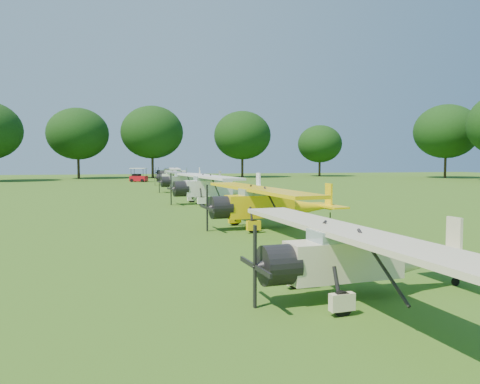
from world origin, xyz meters
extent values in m
plane|color=#355916|center=(0.00, 0.00, 0.00)|extent=(160.00, 160.00, 0.00)
cylinder|color=#312513|center=(48.89, 44.97, 2.41)|extent=(0.44, 0.44, 4.81)
ellipsoid|color=black|center=(48.89, 44.97, 8.29)|extent=(11.23, 11.23, 9.55)
cylinder|color=#312513|center=(30.33, 58.05, 1.85)|extent=(0.44, 0.44, 3.70)
ellipsoid|color=black|center=(30.33, 58.05, 6.37)|extent=(8.63, 8.63, 7.34)
cylinder|color=#312513|center=(14.28, 56.21, 2.25)|extent=(0.44, 0.44, 4.51)
ellipsoid|color=black|center=(14.28, 56.21, 7.77)|extent=(10.52, 10.52, 8.94)
cylinder|color=#312513|center=(-2.12, 56.74, 2.37)|extent=(0.44, 0.44, 4.74)
ellipsoid|color=black|center=(-2.12, 56.74, 8.16)|extent=(11.05, 11.05, 9.39)
cylinder|color=#312513|center=(-14.75, 56.54, 2.24)|extent=(0.44, 0.44, 4.49)
ellipsoid|color=black|center=(-14.75, 56.54, 7.73)|extent=(10.47, 10.47, 8.90)
cube|color=beige|center=(-0.26, -18.33, 0.94)|extent=(2.93, 1.16, 0.94)
cone|color=beige|center=(2.14, -18.06, 0.80)|extent=(2.57, 1.07, 0.80)
cube|color=#8CA5B2|center=(-0.34, -18.34, 1.43)|extent=(1.51, 0.97, 0.49)
cylinder|color=black|center=(-1.94, -18.52, 0.94)|extent=(0.90, 1.01, 0.93)
cube|color=black|center=(-2.51, -18.58, 0.94)|extent=(0.06, 0.11, 1.87)
cube|color=beige|center=(-0.34, -18.34, 1.65)|extent=(2.32, 9.53, 0.12)
cube|color=beige|center=(3.02, -17.97, 1.25)|extent=(0.14, 0.50, 1.16)
cube|color=beige|center=(2.93, -17.98, 0.85)|extent=(1.03, 2.56, 0.08)
cylinder|color=black|center=(-0.84, -19.52, 0.27)|extent=(0.55, 0.20, 0.53)
cylinder|color=black|center=(-1.09, -17.30, 0.27)|extent=(0.55, 0.20, 0.53)
cylinder|color=black|center=(3.11, -17.96, 0.11)|extent=(0.22, 0.09, 0.21)
cube|color=yellow|center=(0.72, -6.87, 1.08)|extent=(3.39, 1.40, 1.08)
cone|color=yellow|center=(3.48, -6.51, 0.93)|extent=(2.98, 1.29, 0.93)
cube|color=#8CA5B2|center=(0.62, -6.88, 1.65)|extent=(1.76, 1.15, 0.57)
cylinder|color=black|center=(-1.22, -7.12, 1.08)|extent=(1.06, 1.18, 1.07)
cube|color=black|center=(-1.88, -7.21, 1.08)|extent=(0.08, 0.13, 2.16)
cube|color=yellow|center=(0.62, -6.88, 1.91)|extent=(2.90, 11.02, 0.14)
cube|color=yellow|center=(4.50, -6.38, 1.44)|extent=(0.18, 0.57, 1.34)
cube|color=yellow|center=(4.40, -6.39, 0.98)|extent=(1.24, 2.97, 0.09)
cylinder|color=black|center=(0.07, -8.25, 0.31)|extent=(0.63, 0.24, 0.62)
cylinder|color=black|center=(-0.26, -5.70, 0.31)|extent=(0.63, 0.24, 0.62)
cylinder|color=black|center=(4.60, -6.36, 0.12)|extent=(0.26, 0.11, 0.25)
cube|color=white|center=(0.21, 6.16, 1.17)|extent=(3.68, 1.59, 1.17)
cone|color=white|center=(3.18, 6.62, 1.00)|extent=(3.23, 1.47, 1.00)
cube|color=#8CA5B2|center=(0.10, 6.14, 1.78)|extent=(1.92, 1.28, 0.61)
cylinder|color=black|center=(-1.88, 5.83, 1.17)|extent=(1.17, 1.30, 1.16)
cube|color=black|center=(-2.59, 5.72, 1.17)|extent=(0.09, 0.14, 2.34)
cube|color=white|center=(0.10, 6.14, 2.06)|extent=(3.41, 11.90, 0.16)
cube|color=white|center=(4.28, 6.79, 1.56)|extent=(0.20, 0.62, 1.45)
cube|color=white|center=(4.17, 6.77, 1.06)|extent=(1.41, 3.22, 0.10)
cylinder|color=black|center=(-0.46, 4.65, 0.33)|extent=(0.69, 0.28, 0.67)
cylinder|color=black|center=(-0.88, 7.40, 0.33)|extent=(0.69, 0.28, 0.67)
cylinder|color=black|center=(4.39, 6.81, 0.13)|extent=(0.28, 0.13, 0.27)
cube|color=silver|center=(-0.22, 19.17, 1.08)|extent=(3.42, 1.53, 1.08)
cone|color=silver|center=(2.53, 19.64, 0.93)|extent=(3.01, 1.41, 0.93)
cube|color=#8CA5B2|center=(-0.32, 19.15, 1.65)|extent=(1.79, 1.22, 0.57)
cylinder|color=black|center=(-2.15, 18.83, 1.08)|extent=(1.10, 1.22, 1.07)
cube|color=black|center=(-2.81, 18.72, 1.08)|extent=(0.08, 0.13, 2.17)
cube|color=silver|center=(-0.32, 19.15, 1.91)|extent=(3.33, 11.04, 0.14)
cube|color=silver|center=(3.55, 19.81, 1.45)|extent=(0.20, 0.58, 1.34)
cube|color=silver|center=(3.45, 19.80, 0.98)|extent=(1.35, 3.00, 0.09)
cylinder|color=black|center=(-0.81, 17.75, 0.31)|extent=(0.64, 0.27, 0.62)
cylinder|color=black|center=(-1.25, 20.30, 0.31)|extent=(0.64, 0.27, 0.62)
cylinder|color=black|center=(3.65, 19.83, 0.12)|extent=(0.26, 0.12, 0.25)
cube|color=white|center=(-0.34, 32.20, 0.97)|extent=(2.99, 0.97, 0.97)
cone|color=white|center=(2.16, 32.12, 0.83)|extent=(2.62, 0.91, 0.83)
cube|color=#8CA5B2|center=(-0.43, 32.20, 1.48)|extent=(1.51, 0.90, 0.51)
cylinder|color=black|center=(-2.10, 32.25, 0.97)|extent=(0.86, 0.99, 0.96)
cube|color=black|center=(-2.70, 32.27, 0.97)|extent=(0.06, 0.11, 1.95)
cube|color=white|center=(-0.43, 32.20, 1.71)|extent=(1.64, 9.86, 0.13)
cube|color=white|center=(3.09, 32.09, 1.30)|extent=(0.11, 0.51, 1.20)
cube|color=white|center=(3.00, 32.10, 0.88)|extent=(0.87, 2.62, 0.08)
cylinder|color=black|center=(-1.11, 31.06, 0.28)|extent=(0.56, 0.16, 0.56)
cylinder|color=black|center=(-1.04, 33.38, 0.28)|extent=(0.56, 0.16, 0.56)
cylinder|color=black|center=(3.18, 32.09, 0.11)|extent=(0.22, 0.08, 0.22)
cube|color=white|center=(0.91, 44.48, 1.07)|extent=(3.29, 1.11, 1.07)
cone|color=white|center=(3.64, 44.35, 0.91)|extent=(2.88, 1.04, 0.91)
cube|color=#8CA5B2|center=(0.80, 44.48, 1.62)|extent=(1.66, 1.01, 0.56)
cylinder|color=black|center=(-1.02, 44.56, 1.07)|extent=(0.96, 1.10, 1.06)
cube|color=black|center=(-1.68, 44.59, 1.07)|extent=(0.07, 0.12, 2.13)
cube|color=white|center=(0.80, 44.48, 1.88)|extent=(1.95, 10.82, 0.14)
cube|color=white|center=(4.66, 44.31, 1.42)|extent=(0.13, 0.56, 1.32)
cube|color=white|center=(4.56, 44.31, 0.96)|extent=(0.99, 2.88, 0.09)
cylinder|color=black|center=(0.04, 43.25, 0.30)|extent=(0.62, 0.19, 0.61)
cylinder|color=black|center=(0.15, 45.78, 0.30)|extent=(0.62, 0.19, 0.61)
cylinder|color=black|center=(4.76, 44.30, 0.12)|extent=(0.25, 0.09, 0.24)
cube|color=silver|center=(0.67, 56.79, 0.94)|extent=(2.89, 0.96, 0.94)
cone|color=silver|center=(3.08, 56.70, 0.80)|extent=(2.53, 0.90, 0.80)
cube|color=#8CA5B2|center=(0.58, 56.79, 1.43)|extent=(1.46, 0.88, 0.49)
cylinder|color=black|center=(-1.03, 56.86, 0.94)|extent=(0.84, 0.96, 0.93)
cube|color=black|center=(-1.61, 56.88, 0.94)|extent=(0.06, 0.11, 1.88)
cube|color=silver|center=(0.58, 56.79, 1.65)|extent=(1.66, 9.52, 0.13)
cube|color=silver|center=(3.98, 56.66, 1.25)|extent=(0.11, 0.49, 1.16)
cube|color=silver|center=(3.89, 56.66, 0.85)|extent=(0.86, 2.53, 0.08)
cylinder|color=black|center=(-0.09, 55.70, 0.27)|extent=(0.54, 0.16, 0.54)
cylinder|color=black|center=(0.00, 57.93, 0.27)|extent=(0.54, 0.16, 0.54)
cylinder|color=black|center=(4.06, 56.66, 0.11)|extent=(0.22, 0.08, 0.21)
cube|color=red|center=(-4.67, 42.26, 0.50)|extent=(2.74, 2.14, 0.77)
cube|color=black|center=(-4.98, 42.39, 0.94)|extent=(1.38, 1.50, 0.50)
cube|color=white|center=(-4.67, 42.26, 2.00)|extent=(2.68, 2.20, 0.09)
cylinder|color=black|center=(-5.70, 41.95, 0.24)|extent=(0.51, 0.33, 0.48)
cylinder|color=black|center=(-5.18, 43.21, 0.24)|extent=(0.51, 0.33, 0.48)
cylinder|color=black|center=(-4.17, 41.32, 0.24)|extent=(0.51, 0.33, 0.48)
cylinder|color=black|center=(-3.65, 42.58, 0.24)|extent=(0.51, 0.33, 0.48)
camera|label=1|loc=(-5.08, -28.55, 3.33)|focal=35.00mm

